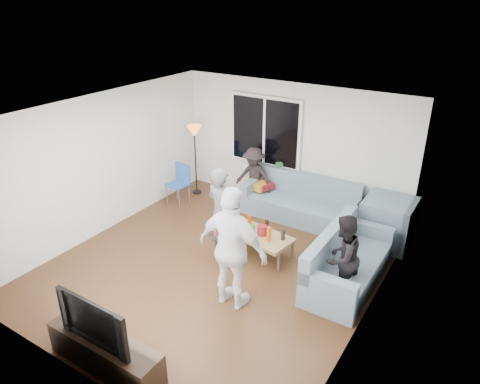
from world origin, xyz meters
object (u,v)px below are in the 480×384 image
Objects in this scene: player_left at (221,214)px; tv_console at (106,353)px; sofa_right_section at (350,259)px; floor_lamp at (196,160)px; sofa_back_section at (300,199)px; television at (100,318)px; spectator_back at (254,177)px; coffee_table at (260,245)px; player_right at (233,249)px; side_chair at (177,185)px; spectator_right at (342,258)px.

player_left is 1.04× the size of tv_console.
sofa_right_section is at bearing 59.82° from tv_console.
sofa_back_section is at bearing 2.48° from floor_lamp.
sofa_back_section is 4.79m from television.
spectator_back reaches higher than television.
coffee_table is 0.59× the size of player_right.
side_chair reaches higher than sofa_right_section.
coffee_table is at bearing 92.78° from sofa_right_section.
spectator_right is (4.07, -1.16, 0.24)m from side_chair.
sofa_back_section is at bearing -89.28° from player_left.
player_right reaches higher than spectator_right.
spectator_back is (1.41, 0.14, -0.14)m from floor_lamp.
spectator_right is (1.56, -0.33, 0.47)m from coffee_table.
side_chair reaches higher than tv_console.
television is (-1.89, -3.25, 0.33)m from sofa_right_section.
floor_lamp reaches higher than coffee_table.
spectator_right is at bearing -50.71° from sofa_back_section.
sofa_right_section is at bearing -44.04° from sofa_back_section.
spectator_back reaches higher than coffee_table.
floor_lamp is at bearing -27.77° from player_left.
side_chair is 0.54× the size of tv_console.
spectator_back is (-1.08, 0.03, 0.22)m from sofa_back_section.
spectator_back reaches higher than sofa_back_section.
floor_lamp is 1.44× the size of television.
coffee_table is 1.56m from player_right.
coffee_table is at bearing 84.07° from television.
side_chair is 0.74m from floor_lamp.
player_right reaches higher than side_chair.
player_left is 0.89× the size of player_right.
floor_lamp is 0.97× the size of tv_console.
floor_lamp reaches higher than spectator_right.
tv_console is at bearing -93.82° from sofa_back_section.
player_right is (0.86, -0.96, 0.10)m from player_left.
sofa_right_section is 3.08m from spectator_back.
sofa_right_section is at bearing -130.04° from player_right.
television is (-0.33, -3.17, 0.55)m from coffee_table.
player_left is 2.87m from tv_console.
coffee_table is 0.66× the size of player_left.
tv_console is (2.18, -4.66, -0.56)m from floor_lamp.
sofa_back_section is at bearing 86.18° from television.
sofa_right_section is 2.19m from player_left.
player_right is at bearing -63.04° from spectator_back.
side_chair is at bearing -15.97° from player_left.
player_left is (-2.10, -0.46, 0.40)m from sofa_right_section.
side_chair is 0.79× the size of television.
coffee_table is 2.01m from spectator_back.
floor_lamp reaches higher than spectator_back.
tv_console is (-1.89, -3.25, -0.20)m from sofa_right_section.
player_left is at bearing 102.25° from sofa_right_section.
player_right reaches higher than floor_lamp.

